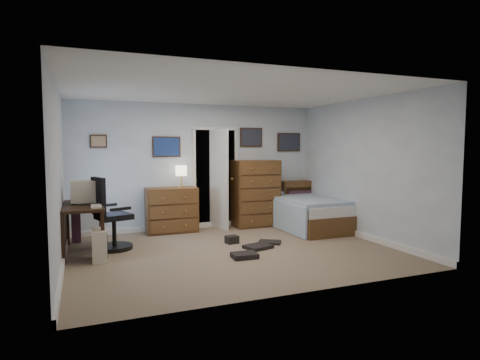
% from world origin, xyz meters
% --- Properties ---
extents(floor, '(5.00, 4.00, 0.02)m').
position_xyz_m(floor, '(0.00, 0.00, -0.01)').
color(floor, '#86735C').
rests_on(floor, ground).
extents(computer_desk, '(0.63, 1.32, 0.76)m').
position_xyz_m(computer_desk, '(-2.29, 0.78, 0.58)').
color(computer_desk, black).
rests_on(computer_desk, floor).
extents(crt_monitor, '(0.40, 0.37, 0.36)m').
position_xyz_m(crt_monitor, '(-2.18, 0.93, 0.94)').
color(crt_monitor, beige).
rests_on(crt_monitor, computer_desk).
extents(keyboard, '(0.16, 0.41, 0.02)m').
position_xyz_m(keyboard, '(-2.02, 0.43, 0.77)').
color(keyboard, beige).
rests_on(keyboard, computer_desk).
extents(pc_tower, '(0.22, 0.43, 0.45)m').
position_xyz_m(pc_tower, '(-2.00, 0.23, 0.23)').
color(pc_tower, beige).
rests_on(pc_tower, floor).
extents(office_chair, '(0.72, 0.72, 1.17)m').
position_xyz_m(office_chair, '(-1.81, 0.79, 0.45)').
color(office_chair, black).
rests_on(office_chair, floor).
extents(media_stack, '(0.15, 0.15, 0.72)m').
position_xyz_m(media_stack, '(-2.32, 1.55, 0.36)').
color(media_stack, maroon).
rests_on(media_stack, floor).
extents(low_dresser, '(0.98, 0.51, 0.87)m').
position_xyz_m(low_dresser, '(-0.61, 1.77, 0.43)').
color(low_dresser, brown).
rests_on(low_dresser, floor).
extents(table_lamp, '(0.22, 0.22, 0.42)m').
position_xyz_m(table_lamp, '(-0.41, 1.78, 1.17)').
color(table_lamp, gold).
rests_on(table_lamp, low_dresser).
extents(doorway, '(0.96, 1.12, 2.05)m').
position_xyz_m(doorway, '(0.35, 2.27, 1.00)').
color(doorway, black).
rests_on(doorway, floor).
extents(tall_dresser, '(0.94, 0.56, 1.37)m').
position_xyz_m(tall_dresser, '(1.15, 1.75, 0.69)').
color(tall_dresser, brown).
rests_on(tall_dresser, floor).
extents(headboard_bookcase, '(1.01, 0.29, 0.90)m').
position_xyz_m(headboard_bookcase, '(2.35, 1.86, 0.48)').
color(headboard_bookcase, brown).
rests_on(headboard_bookcase, floor).
extents(bed, '(1.15, 2.11, 0.69)m').
position_xyz_m(bed, '(1.98, 1.20, 0.32)').
color(bed, brown).
rests_on(bed, floor).
extents(wall_posters, '(4.38, 0.04, 0.60)m').
position_xyz_m(wall_posters, '(0.57, 1.98, 1.75)').
color(wall_posters, '#331E11').
rests_on(wall_posters, floor).
extents(floor_clutter, '(1.17, 1.17, 0.13)m').
position_xyz_m(floor_clutter, '(0.29, -0.01, 0.04)').
color(floor_clutter, black).
rests_on(floor_clutter, floor).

